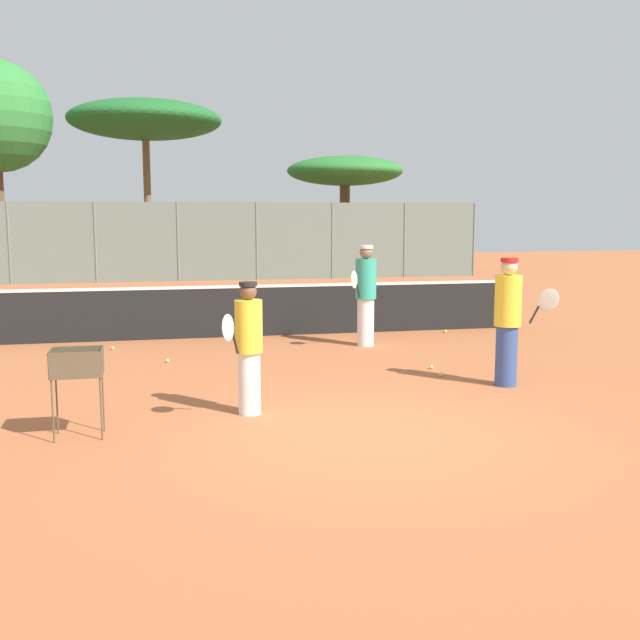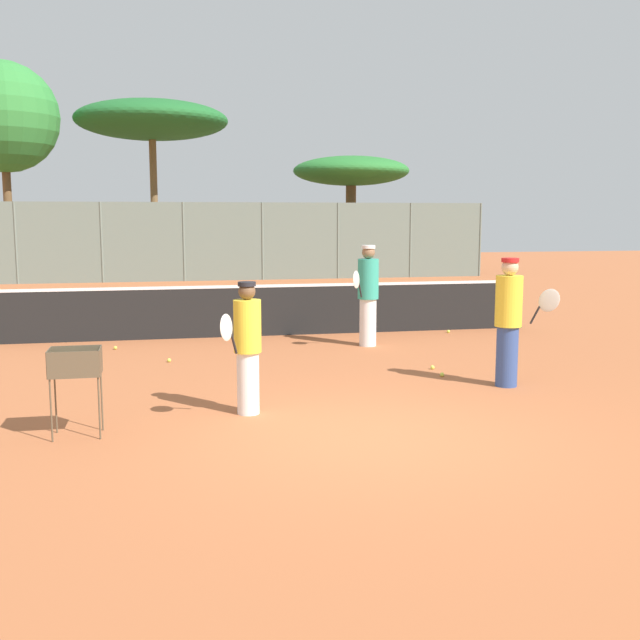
{
  "view_description": "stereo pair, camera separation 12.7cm",
  "coord_description": "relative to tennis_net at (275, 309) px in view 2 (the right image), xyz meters",
  "views": [
    {
      "loc": [
        -2.34,
        -7.86,
        2.48
      ],
      "look_at": [
        -0.07,
        2.47,
        1.0
      ],
      "focal_mm": 42.0,
      "sensor_mm": 36.0,
      "label": 1
    },
    {
      "loc": [
        -2.22,
        -7.88,
        2.48
      ],
      "look_at": [
        -0.07,
        2.47,
        1.0
      ],
      "focal_mm": 42.0,
      "sensor_mm": 36.0,
      "label": 2
    }
  ],
  "objects": [
    {
      "name": "ground_plane",
      "position": [
        0.0,
        -7.38,
        -0.56
      ],
      "size": [
        80.0,
        80.0,
        0.0
      ],
      "primitive_type": "plane",
      "color": "#B26038"
    },
    {
      "name": "tennis_net",
      "position": [
        0.0,
        0.0,
        0.0
      ],
      "size": [
        11.09,
        0.1,
        1.07
      ],
      "color": "#26592D",
      "rests_on": "ground_plane"
    },
    {
      "name": "back_fence",
      "position": [
        0.0,
        13.66,
        0.93
      ],
      "size": [
        21.1,
        0.08,
        2.99
      ],
      "color": "slate",
      "rests_on": "ground_plane"
    },
    {
      "name": "tree_0",
      "position": [
        -2.61,
        18.44,
        5.94
      ],
      "size": [
        6.51,
        6.51,
        7.34
      ],
      "color": "brown",
      "rests_on": "ground_plane"
    },
    {
      "name": "tree_1",
      "position": [
        -8.52,
        17.98,
        5.88
      ],
      "size": [
        4.48,
        4.48,
        8.7
      ],
      "color": "brown",
      "rests_on": "ground_plane"
    },
    {
      "name": "tree_2",
      "position": [
        5.72,
        16.48,
        3.76
      ],
      "size": [
        4.99,
        4.99,
        5.0
      ],
      "color": "brown",
      "rests_on": "ground_plane"
    },
    {
      "name": "player_white_outfit",
      "position": [
        -1.24,
        -6.09,
        0.31
      ],
      "size": [
        0.59,
        0.78,
        1.67
      ],
      "rotation": [
        0.0,
        0.0,
        4.12
      ],
      "color": "white",
      "rests_on": "ground_plane"
    },
    {
      "name": "player_red_cap",
      "position": [
        2.64,
        -5.31,
        0.41
      ],
      "size": [
        0.82,
        0.65,
        1.88
      ],
      "rotation": [
        0.0,
        0.0,
        5.66
      ],
      "color": "#334C8C",
      "rests_on": "ground_plane"
    },
    {
      "name": "player_yellow_shirt",
      "position": [
        1.55,
        -1.59,
        0.44
      ],
      "size": [
        0.68,
        0.81,
        1.92
      ],
      "rotation": [
        0.0,
        0.0,
        4.05
      ],
      "color": "white",
      "rests_on": "ground_plane"
    },
    {
      "name": "ball_cart",
      "position": [
        -3.24,
        -6.65,
        0.21
      ],
      "size": [
        0.56,
        0.41,
        1.01
      ],
      "color": "brown",
      "rests_on": "ground_plane"
    },
    {
      "name": "tennis_ball_0",
      "position": [
        1.99,
        -3.95,
        -0.53
      ],
      "size": [
        0.07,
        0.07,
        0.07
      ],
      "primitive_type": "sphere",
      "color": "#D1E54C",
      "rests_on": "ground_plane"
    },
    {
      "name": "tennis_ball_1",
      "position": [
        -3.17,
        -1.03,
        -0.53
      ],
      "size": [
        0.07,
        0.07,
        0.07
      ],
      "primitive_type": "sphere",
      "color": "#D1E54C",
      "rests_on": "ground_plane"
    },
    {
      "name": "tennis_ball_2",
      "position": [
        -2.2,
        -2.47,
        -0.53
      ],
      "size": [
        0.07,
        0.07,
        0.07
      ],
      "primitive_type": "sphere",
      "color": "#D1E54C",
      "rests_on": "ground_plane"
    },
    {
      "name": "tennis_ball_3",
      "position": [
        1.95,
        -4.52,
        -0.53
      ],
      "size": [
        0.07,
        0.07,
        0.07
      ],
      "primitive_type": "sphere",
      "color": "#D1E54C",
      "rests_on": "ground_plane"
    },
    {
      "name": "tennis_ball_4",
      "position": [
        3.65,
        -0.42,
        -0.53
      ],
      "size": [
        0.07,
        0.07,
        0.07
      ],
      "primitive_type": "sphere",
      "color": "#D1E54C",
      "rests_on": "ground_plane"
    },
    {
      "name": "parked_car",
      "position": [
        -2.2,
        18.53,
        0.1
      ],
      "size": [
        4.2,
        1.7,
        1.6
      ],
      "color": "white",
      "rests_on": "ground_plane"
    }
  ]
}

